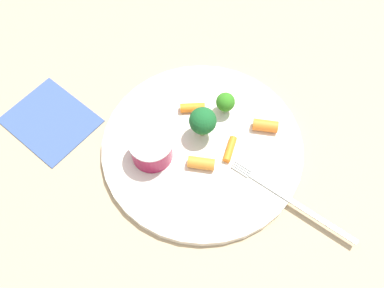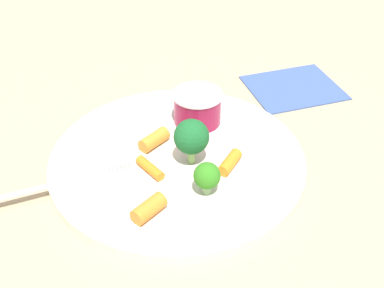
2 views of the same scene
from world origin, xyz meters
TOP-DOWN VIEW (x-y plane):
  - ground_plane at (0.00, 0.00)m, footprint 2.40×2.40m
  - plate at (0.00, 0.00)m, footprint 0.29×0.29m
  - sauce_cup at (-0.01, -0.07)m, footprint 0.06×0.06m
  - broccoli_floret_0 at (-0.02, 0.01)m, footprint 0.04×0.04m
  - broccoli_floret_1 at (-0.04, 0.05)m, footprint 0.03×0.03m
  - carrot_stick_0 at (0.03, -0.01)m, footprint 0.03×0.04m
  - carrot_stick_1 at (-0.06, 0.01)m, footprint 0.02×0.04m
  - carrot_stick_2 at (0.01, 0.10)m, footprint 0.03×0.04m
  - carrot_stick_3 at (0.02, 0.03)m, footprint 0.04×0.03m
  - fork at (0.12, 0.08)m, footprint 0.17×0.11m
  - napkin at (-0.13, -0.19)m, footprint 0.16×0.15m

SIDE VIEW (x-z plane):
  - ground_plane at x=0.00m, z-range 0.00..0.00m
  - napkin at x=-0.13m, z-range 0.00..0.00m
  - plate at x=0.00m, z-range 0.00..0.01m
  - fork at x=0.12m, z-range 0.01..0.01m
  - carrot_stick_3 at x=0.02m, z-range 0.01..0.02m
  - carrot_stick_1 at x=-0.06m, z-range 0.01..0.03m
  - carrot_stick_0 at x=0.03m, z-range 0.01..0.03m
  - carrot_stick_2 at x=0.01m, z-range 0.01..0.03m
  - sauce_cup at x=-0.01m, z-range 0.01..0.05m
  - broccoli_floret_1 at x=-0.04m, z-range 0.02..0.05m
  - broccoli_floret_0 at x=-0.02m, z-range 0.02..0.07m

